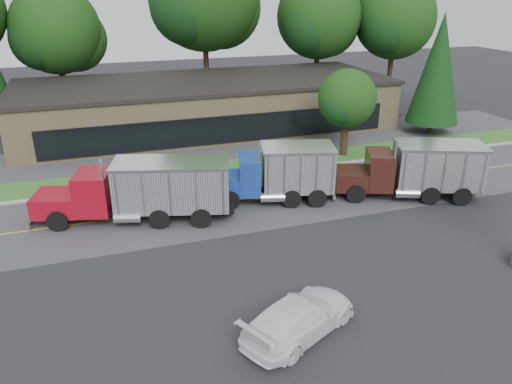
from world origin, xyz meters
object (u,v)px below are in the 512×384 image
dump_truck_maroon (417,169)px  rally_car (300,317)px  dump_truck_blue (281,172)px  dump_truck_red (146,189)px

dump_truck_maroon → rally_car: bearing=61.2°
dump_truck_blue → rally_car: 12.50m
dump_truck_blue → rally_car: bearing=87.3°
dump_truck_red → rally_car: (4.06, -11.68, -1.08)m
dump_truck_red → rally_car: dump_truck_red is taller
dump_truck_red → dump_truck_maroon: same height
dump_truck_maroon → rally_car: (-11.82, -9.69, -1.07)m
rally_car → dump_truck_maroon: bearing=-77.7°
dump_truck_blue → dump_truck_red: bearing=16.5°
dump_truck_maroon → rally_car: size_ratio=1.76×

